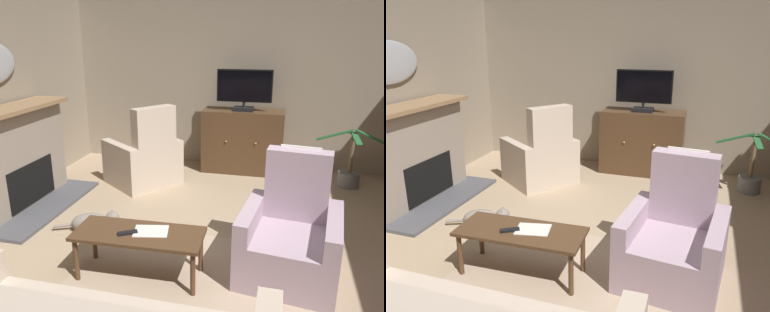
% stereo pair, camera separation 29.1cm
% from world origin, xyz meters
% --- Properties ---
extents(ground_plane, '(6.33, 6.87, 0.04)m').
position_xyz_m(ground_plane, '(0.00, 0.00, -0.02)').
color(ground_plane, tan).
extents(wall_back, '(6.33, 0.10, 2.68)m').
position_xyz_m(wall_back, '(0.00, 3.19, 1.34)').
color(wall_back, gray).
rests_on(wall_back, ground_plane).
extents(rug_central, '(2.20, 1.74, 0.01)m').
position_xyz_m(rug_central, '(-0.09, -0.29, 0.01)').
color(rug_central, tan).
rests_on(rug_central, ground_plane).
extents(fireplace, '(0.84, 1.76, 1.28)m').
position_xyz_m(fireplace, '(-2.59, 0.82, 0.61)').
color(fireplace, '#4C4C51').
rests_on(fireplace, ground_plane).
extents(tv_cabinet, '(1.25, 0.56, 0.99)m').
position_xyz_m(tv_cabinet, '(-0.01, 2.84, 0.47)').
color(tv_cabinet, '#352315').
rests_on(tv_cabinet, ground_plane).
extents(television, '(0.84, 0.20, 0.63)m').
position_xyz_m(television, '(-0.01, 2.78, 1.32)').
color(television, black).
rests_on(television, tv_cabinet).
extents(coffee_table, '(1.16, 0.50, 0.44)m').
position_xyz_m(coffee_table, '(-0.57, -0.26, 0.39)').
color(coffee_table, '#4C331E').
rests_on(coffee_table, ground_plane).
extents(tv_remote, '(0.17, 0.13, 0.02)m').
position_xyz_m(tv_remote, '(-0.65, -0.31, 0.45)').
color(tv_remote, black).
rests_on(tv_remote, coffee_table).
extents(folded_newspaper, '(0.34, 0.28, 0.01)m').
position_xyz_m(folded_newspaper, '(-0.47, -0.22, 0.45)').
color(folded_newspaper, silver).
rests_on(folded_newspaper, coffee_table).
extents(armchair_facing_sofa, '(1.19, 1.21, 1.18)m').
position_xyz_m(armchair_facing_sofa, '(-1.33, 1.93, 0.36)').
color(armchair_facing_sofa, '#C6B29E').
rests_on(armchair_facing_sofa, ground_plane).
extents(armchair_angled_to_table, '(0.94, 0.94, 1.12)m').
position_xyz_m(armchair_angled_to_table, '(0.73, 0.11, 0.34)').
color(armchair_angled_to_table, '#AD93A3').
rests_on(armchair_angled_to_table, ground_plane).
extents(potted_plant_tall_palm_by_window, '(0.97, 0.72, 0.85)m').
position_xyz_m(potted_plant_tall_palm_by_window, '(1.58, 2.50, 0.21)').
color(potted_plant_tall_palm_by_window, slate).
rests_on(potted_plant_tall_palm_by_window, ground_plane).
extents(cat, '(0.71, 0.34, 0.23)m').
position_xyz_m(cat, '(-1.39, 0.42, 0.11)').
color(cat, gray).
rests_on(cat, ground_plane).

